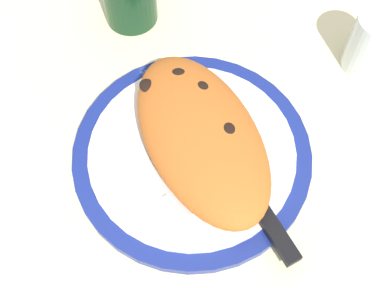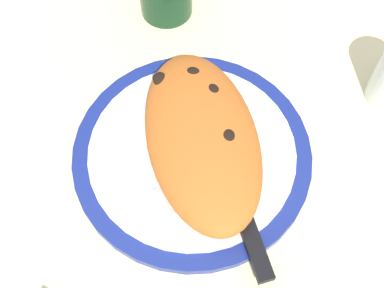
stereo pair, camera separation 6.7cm
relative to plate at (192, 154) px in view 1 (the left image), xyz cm
name	(u,v)px [view 1 (the left image)]	position (x,y,z in cm)	size (l,w,h in cm)	color
ground_plane	(192,162)	(0.00, 0.00, -2.34)	(150.00, 150.00, 3.00)	beige
plate	(192,154)	(0.00, 0.00, 0.00)	(31.36, 31.36, 1.74)	navy
calzone	(201,134)	(-0.36, 1.31, 3.94)	(27.19, 15.47, 6.04)	#C16023
fork	(156,175)	(1.68, -5.48, 1.10)	(17.15, 5.73, 0.40)	silver
knife	(258,206)	(10.23, 4.82, 1.38)	(23.32, 4.94, 1.20)	silver
water_glass	(371,46)	(-5.50, 28.88, 3.37)	(6.61, 6.61, 9.64)	silver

